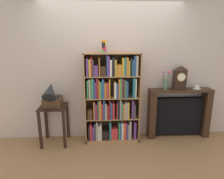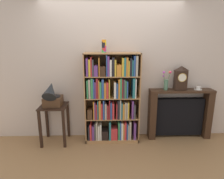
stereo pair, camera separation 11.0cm
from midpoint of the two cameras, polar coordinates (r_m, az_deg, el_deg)
The scene contains 10 objects.
ground_plane at distance 3.87m, azimuth 0.92°, elevation -14.75°, with size 7.97×6.40×0.02m, color #997047.
wall_back at distance 3.74m, azimuth 2.63°, elevation 5.54°, with size 4.97×0.08×2.60m, color beige.
bookshelf at distance 3.62m, azimuth 0.76°, elevation -3.15°, with size 0.98×0.35×1.64m.
cup_stack at distance 3.47m, azimuth -1.38°, elevation 12.31°, with size 0.08×0.08×0.22m.
side_table_left at distance 3.77m, azimuth -15.39°, elevation -7.25°, with size 0.47×0.47×0.71m.
gramophone at distance 3.59m, azimuth -16.03°, elevation -1.68°, with size 0.31×0.46×0.50m.
fireplace_mantel at distance 4.08m, azimuth 19.44°, elevation -6.60°, with size 1.18×0.25×0.96m.
mantel_clock at distance 3.85m, azimuth 19.87°, elevation 3.12°, with size 0.21×0.15×0.44m.
flower_vase at distance 3.77m, azimuth 16.08°, elevation 2.12°, with size 0.17×0.12×0.36m.
teacup_with_saucer at distance 4.03m, azimuth 24.15°, elevation 0.36°, with size 0.15×0.15×0.06m.
Camera 2 is at (-0.11, -3.38, 1.88)m, focal length 31.93 mm.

